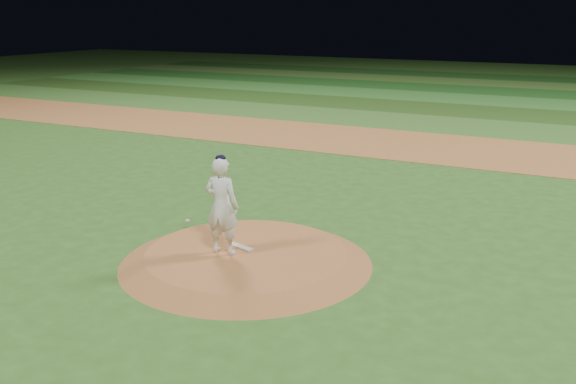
{
  "coord_description": "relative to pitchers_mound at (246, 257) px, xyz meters",
  "views": [
    {
      "loc": [
        6.8,
        -11.23,
        5.32
      ],
      "look_at": [
        0.0,
        2.0,
        1.1
      ],
      "focal_mm": 40.0,
      "sensor_mm": 36.0,
      "label": 1
    }
  ],
  "objects": [
    {
      "name": "ground",
      "position": [
        0.0,
        0.0,
        -0.12
      ],
      "size": [
        120.0,
        120.0,
        0.0
      ],
      "primitive_type": "plane",
      "color": "#2C5B1D",
      "rests_on": "ground"
    },
    {
      "name": "infield_dirt_band",
      "position": [
        0.0,
        14.0,
        -0.12
      ],
      "size": [
        70.0,
        6.0,
        0.02
      ],
      "primitive_type": "cube",
      "color": "#A16231",
      "rests_on": "ground"
    },
    {
      "name": "outfield_stripe_0",
      "position": [
        0.0,
        19.5,
        -0.12
      ],
      "size": [
        70.0,
        5.0,
        0.02
      ],
      "primitive_type": "cube",
      "color": "#366826",
      "rests_on": "ground"
    },
    {
      "name": "outfield_stripe_1",
      "position": [
        0.0,
        24.5,
        -0.12
      ],
      "size": [
        70.0,
        5.0,
        0.02
      ],
      "primitive_type": "cube",
      "color": "#254A17",
      "rests_on": "ground"
    },
    {
      "name": "outfield_stripe_2",
      "position": [
        0.0,
        29.5,
        -0.12
      ],
      "size": [
        70.0,
        5.0,
        0.02
      ],
      "primitive_type": "cube",
      "color": "#307129",
      "rests_on": "ground"
    },
    {
      "name": "outfield_stripe_3",
      "position": [
        0.0,
        34.5,
        -0.12
      ],
      "size": [
        70.0,
        5.0,
        0.02
      ],
      "primitive_type": "cube",
      "color": "#1C4F19",
      "rests_on": "ground"
    },
    {
      "name": "outfield_stripe_4",
      "position": [
        0.0,
        39.5,
        -0.12
      ],
      "size": [
        70.0,
        5.0,
        0.02
      ],
      "primitive_type": "cube",
      "color": "#3A6625",
      "rests_on": "ground"
    },
    {
      "name": "outfield_stripe_5",
      "position": [
        0.0,
        44.5,
        -0.12
      ],
      "size": [
        70.0,
        5.0,
        0.02
      ],
      "primitive_type": "cube",
      "color": "#194616",
      "rests_on": "ground"
    },
    {
      "name": "pitchers_mound",
      "position": [
        0.0,
        0.0,
        0.0
      ],
      "size": [
        5.5,
        5.5,
        0.25
      ],
      "primitive_type": "cone",
      "color": "#A06131",
      "rests_on": "ground"
    },
    {
      "name": "pitching_rubber",
      "position": [
        -0.24,
        0.16,
        0.14
      ],
      "size": [
        0.67,
        0.33,
        0.03
      ],
      "primitive_type": "cube",
      "rotation": [
        0.0,
        0.0,
        -0.27
      ],
      "color": "silver",
      "rests_on": "pitchers_mound"
    },
    {
      "name": "rosin_bag",
      "position": [
        -2.34,
        1.09,
        0.16
      ],
      "size": [
        0.13,
        0.13,
        0.07
      ],
      "primitive_type": "ellipsoid",
      "color": "silver",
      "rests_on": "pitchers_mound"
    },
    {
      "name": "pitcher_on_mound",
      "position": [
        -0.42,
        -0.27,
        1.19
      ],
      "size": [
        0.8,
        0.55,
        2.18
      ],
      "color": "white",
      "rests_on": "pitchers_mound"
    }
  ]
}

